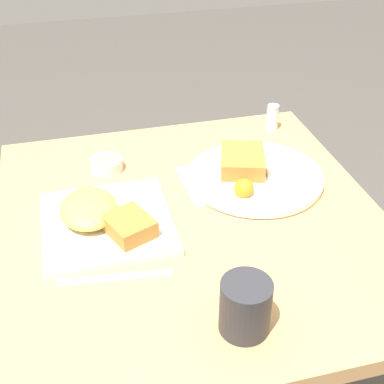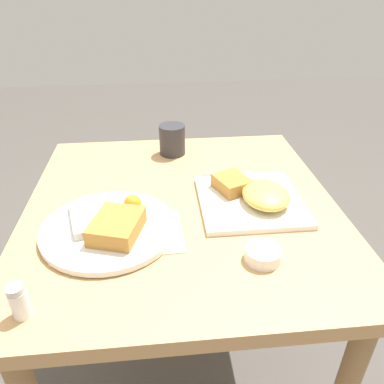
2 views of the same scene
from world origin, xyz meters
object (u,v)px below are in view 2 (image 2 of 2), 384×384
at_px(sauce_ramekin, 263,254).
at_px(coffee_mug, 172,140).
at_px(salt_shaker, 20,303).
at_px(plate_square_near, 253,196).
at_px(butter_knife, 239,174).
at_px(plate_oval_far, 110,226).

relative_size(sauce_ramekin, coffee_mug, 0.79).
relative_size(sauce_ramekin, salt_shaker, 1.12).
relative_size(plate_square_near, butter_knife, 1.25).
bearing_deg(plate_oval_far, butter_knife, -55.10).
relative_size(plate_square_near, salt_shaker, 3.84).
xyz_separation_m(plate_square_near, coffee_mug, (0.33, 0.19, 0.03)).
bearing_deg(salt_shaker, plate_oval_far, -30.25).
bearing_deg(salt_shaker, coffee_mug, -25.05).
bearing_deg(coffee_mug, salt_shaker, 154.95).
distance_m(plate_square_near, plate_oval_far, 0.37).
distance_m(plate_oval_far, coffee_mug, 0.45).
distance_m(plate_square_near, sauce_ramekin, 0.22).
relative_size(plate_square_near, sauce_ramekin, 3.43).
distance_m(butter_knife, coffee_mug, 0.26).
xyz_separation_m(butter_knife, coffee_mug, (0.17, 0.19, 0.05)).
height_order(plate_square_near, salt_shaker, salt_shaker).
height_order(plate_square_near, plate_oval_far, plate_square_near).
distance_m(salt_shaker, butter_knife, 0.68).
bearing_deg(salt_shaker, plate_square_near, -57.17).
bearing_deg(plate_square_near, plate_oval_far, 103.94).
height_order(plate_square_near, butter_knife, plate_square_near).
bearing_deg(butter_knife, plate_oval_far, 41.72).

